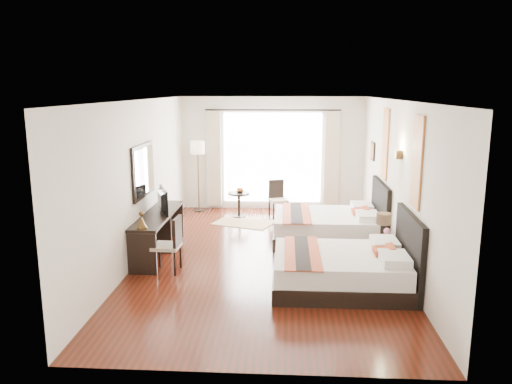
# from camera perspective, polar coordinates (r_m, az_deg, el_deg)

# --- Properties ---
(floor) EXTENTS (4.50, 7.50, 0.01)m
(floor) POSITION_cam_1_polar(r_m,az_deg,el_deg) (9.09, 1.18, -7.51)
(floor) COLOR #331609
(floor) RESTS_ON ground
(ceiling) EXTENTS (4.50, 7.50, 0.02)m
(ceiling) POSITION_cam_1_polar(r_m,az_deg,el_deg) (8.58, 1.26, 10.39)
(ceiling) COLOR white
(ceiling) RESTS_ON wall_headboard
(wall_headboard) EXTENTS (0.01, 7.50, 2.80)m
(wall_headboard) POSITION_cam_1_polar(r_m,az_deg,el_deg) (8.93, 15.77, 1.02)
(wall_headboard) COLOR silver
(wall_headboard) RESTS_ON floor
(wall_desk) EXTENTS (0.01, 7.50, 2.80)m
(wall_desk) POSITION_cam_1_polar(r_m,az_deg,el_deg) (9.09, -13.07, 1.35)
(wall_desk) COLOR silver
(wall_desk) RESTS_ON floor
(wall_window) EXTENTS (4.50, 0.01, 2.80)m
(wall_window) POSITION_cam_1_polar(r_m,az_deg,el_deg) (12.42, 1.89, 4.39)
(wall_window) COLOR silver
(wall_window) RESTS_ON floor
(wall_entry) EXTENTS (4.50, 0.01, 2.80)m
(wall_entry) POSITION_cam_1_polar(r_m,az_deg,el_deg) (5.09, -0.43, -6.51)
(wall_entry) COLOR silver
(wall_entry) RESTS_ON floor
(window_glass) EXTENTS (2.40, 0.02, 2.20)m
(window_glass) POSITION_cam_1_polar(r_m,az_deg,el_deg) (12.42, 1.89, 3.92)
(window_glass) COLOR white
(window_glass) RESTS_ON wall_window
(sheer_curtain) EXTENTS (2.30, 0.02, 2.10)m
(sheer_curtain) POSITION_cam_1_polar(r_m,az_deg,el_deg) (12.36, 1.88, 3.89)
(sheer_curtain) COLOR white
(sheer_curtain) RESTS_ON wall_window
(drape_left) EXTENTS (0.35, 0.14, 2.35)m
(drape_left) POSITION_cam_1_polar(r_m,az_deg,el_deg) (12.45, -4.83, 3.81)
(drape_left) COLOR #B9A990
(drape_left) RESTS_ON floor
(drape_right) EXTENTS (0.35, 0.14, 2.35)m
(drape_right) POSITION_cam_1_polar(r_m,az_deg,el_deg) (12.37, 8.61, 3.67)
(drape_right) COLOR #B9A990
(drape_right) RESTS_ON floor
(art_panel_near) EXTENTS (0.03, 0.50, 1.35)m
(art_panel_near) POSITION_cam_1_polar(r_m,az_deg,el_deg) (7.59, 17.94, 3.27)
(art_panel_near) COLOR #984016
(art_panel_near) RESTS_ON wall_headboard
(art_panel_far) EXTENTS (0.03, 0.50, 1.35)m
(art_panel_far) POSITION_cam_1_polar(r_m,az_deg,el_deg) (9.90, 14.55, 5.33)
(art_panel_far) COLOR #984016
(art_panel_far) RESTS_ON wall_headboard
(wall_sconce) EXTENTS (0.10, 0.14, 0.14)m
(wall_sconce) POSITION_cam_1_polar(r_m,az_deg,el_deg) (8.59, 15.96, 4.12)
(wall_sconce) COLOR #49361A
(wall_sconce) RESTS_ON wall_headboard
(mirror_frame) EXTENTS (0.04, 1.25, 0.95)m
(mirror_frame) POSITION_cam_1_polar(r_m,az_deg,el_deg) (9.17, -12.77, 2.40)
(mirror_frame) COLOR black
(mirror_frame) RESTS_ON wall_desk
(mirror_glass) EXTENTS (0.01, 1.12, 0.82)m
(mirror_glass) POSITION_cam_1_polar(r_m,az_deg,el_deg) (9.16, -12.62, 2.40)
(mirror_glass) COLOR white
(mirror_glass) RESTS_ON mirror_frame
(bed_near) EXTENTS (2.08, 1.62, 1.17)m
(bed_near) POSITION_cam_1_polar(r_m,az_deg,el_deg) (7.81, 10.21, -8.58)
(bed_near) COLOR black
(bed_near) RESTS_ON floor
(bed_far) EXTENTS (2.14, 1.67, 1.21)m
(bed_far) POSITION_cam_1_polar(r_m,az_deg,el_deg) (10.06, 8.50, -3.82)
(bed_far) COLOR black
(bed_far) RESTS_ON floor
(nightstand) EXTENTS (0.41, 0.50, 0.48)m
(nightstand) POSITION_cam_1_polar(r_m,az_deg,el_deg) (8.92, 14.26, -6.58)
(nightstand) COLOR black
(nightstand) RESTS_ON floor
(table_lamp) EXTENTS (0.26, 0.26, 0.40)m
(table_lamp) POSITION_cam_1_polar(r_m,az_deg,el_deg) (8.83, 14.39, -3.17)
(table_lamp) COLOR black
(table_lamp) RESTS_ON nightstand
(vase) EXTENTS (0.12, 0.12, 0.12)m
(vase) POSITION_cam_1_polar(r_m,az_deg,el_deg) (8.65, 14.71, -4.99)
(vase) COLOR black
(vase) RESTS_ON nightstand
(console_desk) EXTENTS (0.50, 2.20, 0.76)m
(console_desk) POSITION_cam_1_polar(r_m,az_deg,el_deg) (9.36, -11.08, -4.69)
(console_desk) COLOR black
(console_desk) RESTS_ON floor
(television) EXTENTS (0.39, 0.77, 0.46)m
(television) POSITION_cam_1_polar(r_m,az_deg,el_deg) (9.28, -11.00, -0.98)
(television) COLOR black
(television) RESTS_ON console_desk
(bronze_figurine) EXTENTS (0.20, 0.20, 0.26)m
(bronze_figurine) POSITION_cam_1_polar(r_m,az_deg,el_deg) (8.30, -12.93, -3.28)
(bronze_figurine) COLOR #49361A
(bronze_figurine) RESTS_ON console_desk
(desk_chair) EXTENTS (0.46, 0.46, 0.94)m
(desk_chair) POSITION_cam_1_polar(r_m,az_deg,el_deg) (8.47, -10.02, -7.09)
(desk_chair) COLOR tan
(desk_chair) RESTS_ON floor
(floor_lamp) EXTENTS (0.35, 0.35, 1.74)m
(floor_lamp) POSITION_cam_1_polar(r_m,az_deg,el_deg) (12.24, -6.68, 4.57)
(floor_lamp) COLOR black
(floor_lamp) RESTS_ON floor
(side_table) EXTENTS (0.51, 0.51, 0.59)m
(side_table) POSITION_cam_1_polar(r_m,az_deg,el_deg) (11.78, -1.95, -1.48)
(side_table) COLOR black
(side_table) RESTS_ON floor
(fruit_bowl) EXTENTS (0.21, 0.21, 0.05)m
(fruit_bowl) POSITION_cam_1_polar(r_m,az_deg,el_deg) (11.74, -1.85, 0.08)
(fruit_bowl) COLOR #4C391B
(fruit_bowl) RESTS_ON side_table
(window_chair) EXTENTS (0.50, 0.50, 0.86)m
(window_chair) POSITION_cam_1_polar(r_m,az_deg,el_deg) (11.86, 2.52, -1.56)
(window_chair) COLOR tan
(window_chair) RESTS_ON floor
(jute_rug) EXTENTS (1.50, 1.26, 0.01)m
(jute_rug) POSITION_cam_1_polar(r_m,az_deg,el_deg) (11.35, -1.34, -3.50)
(jute_rug) COLOR tan
(jute_rug) RESTS_ON floor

